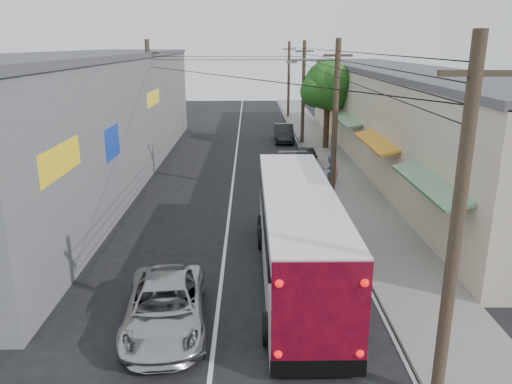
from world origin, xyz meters
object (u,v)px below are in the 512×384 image
at_px(coach_bus, 297,233).
at_px(pedestrian_near, 333,171).
at_px(pedestrian_far, 329,169).
at_px(parked_suv, 299,172).
at_px(parked_car_mid, 305,158).
at_px(parked_car_far, 284,133).
at_px(jeepney, 165,307).

height_order(coach_bus, pedestrian_near, coach_bus).
relative_size(pedestrian_near, pedestrian_far, 0.94).
xyz_separation_m(parked_suv, parked_car_mid, (0.80, 4.14, -0.11)).
relative_size(parked_car_mid, pedestrian_near, 2.59).
bearing_deg(coach_bus, parked_suv, 83.99).
height_order(parked_car_mid, pedestrian_near, pedestrian_near).
distance_m(coach_bus, parked_car_mid, 16.05).
xyz_separation_m(coach_bus, parked_car_far, (1.23, 24.95, -0.94)).
bearing_deg(parked_car_mid, pedestrian_near, -69.67).
bearing_deg(parked_car_far, pedestrian_far, -82.23).
height_order(jeepney, parked_car_mid, jeepney).
relative_size(jeepney, parked_car_mid, 1.24).
relative_size(parked_car_far, pedestrian_far, 2.69).
xyz_separation_m(coach_bus, parked_suv, (1.23, 11.75, -0.88)).
relative_size(parked_suv, parked_car_far, 1.23).
xyz_separation_m(pedestrian_near, pedestrian_far, (-0.20, 0.19, 0.05)).
bearing_deg(coach_bus, pedestrian_near, 74.82).
relative_size(parked_car_mid, parked_car_far, 0.91).
bearing_deg(coach_bus, pedestrian_far, 75.96).
xyz_separation_m(parked_car_mid, parked_car_far, (-0.80, 9.06, 0.04)).
height_order(coach_bus, pedestrian_far, coach_bus).
xyz_separation_m(coach_bus, parked_car_mid, (2.03, 15.89, -0.98)).
height_order(coach_bus, jeepney, coach_bus).
bearing_deg(pedestrian_near, coach_bus, 78.14).
xyz_separation_m(jeepney, parked_suv, (5.20, 14.86, 0.10)).
bearing_deg(pedestrian_near, jeepney, 67.45).
bearing_deg(coach_bus, jeepney, -142.00).
xyz_separation_m(coach_bus, pedestrian_far, (2.93, 11.77, -0.73)).
bearing_deg(parked_suv, pedestrian_near, -9.88).
bearing_deg(jeepney, pedestrian_near, 58.73).
bearing_deg(parked_car_mid, coach_bus, -91.29).
relative_size(jeepney, pedestrian_far, 3.01).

